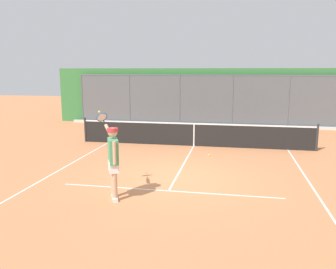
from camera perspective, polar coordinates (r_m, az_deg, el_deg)
ground_plane at (r=10.17m, az=1.28°, el=-7.24°), size 60.00×60.00×0.00m
court_line_markings at (r=8.95m, az=-0.14°, el=-9.72°), size 7.55×10.17×0.01m
fence_backdrop at (r=20.34m, az=6.39°, el=6.21°), size 17.92×1.37×3.23m
tennis_net at (r=14.37m, az=4.30°, el=0.03°), size 9.71×0.09×1.07m
tennis_player at (r=8.42m, az=-9.05°, el=-3.69°), size 0.92×1.21×2.06m
tennis_ball_mid_court at (r=12.85m, az=6.77°, el=-3.37°), size 0.07×0.07×0.07m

